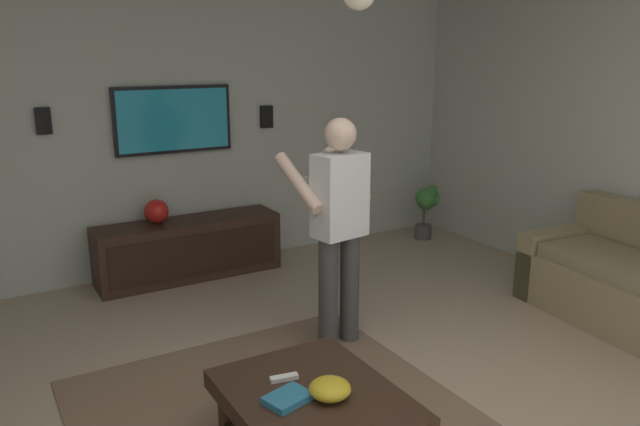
{
  "coord_description": "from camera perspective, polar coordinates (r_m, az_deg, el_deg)",
  "views": [
    {
      "loc": [
        -2.24,
        1.6,
        2.07
      ],
      "look_at": [
        0.88,
        -0.25,
        1.11
      ],
      "focal_mm": 34.57,
      "sensor_mm": 36.0,
      "label": 1
    }
  ],
  "objects": [
    {
      "name": "book",
      "position": [
        3.16,
        -3.0,
        -16.76
      ],
      "size": [
        0.21,
        0.25,
        0.04
      ],
      "primitive_type": "cube",
      "rotation": [
        0.0,
        0.0,
        4.98
      ],
      "color": "teal",
      "rests_on": "coffee_table"
    },
    {
      "name": "media_console",
      "position": [
        5.9,
        -12.02,
        -3.25
      ],
      "size": [
        0.45,
        1.7,
        0.55
      ],
      "rotation": [
        0.0,
        0.0,
        3.14
      ],
      "color": "#332116",
      "rests_on": "ground"
    },
    {
      "name": "person_standing",
      "position": [
        4.27,
        1.68,
        -0.63
      ],
      "size": [
        0.59,
        0.6,
        1.64
      ],
      "rotation": [
        0.0,
        0.0,
        0.15
      ],
      "color": "#3F3F3F",
      "rests_on": "ground"
    },
    {
      "name": "wall_speaker_right",
      "position": [
        5.67,
        -24.24,
        7.77
      ],
      "size": [
        0.06,
        0.12,
        0.22
      ],
      "primitive_type": "cube",
      "color": "black"
    },
    {
      "name": "remote_white",
      "position": [
        3.34,
        -3.35,
        -14.99
      ],
      "size": [
        0.07,
        0.16,
        0.02
      ],
      "primitive_type": "cube",
      "rotation": [
        0.0,
        0.0,
        1.39
      ],
      "color": "white",
      "rests_on": "coffee_table"
    },
    {
      "name": "vase_round",
      "position": [
        5.77,
        -14.91,
        0.15
      ],
      "size": [
        0.22,
        0.22,
        0.22
      ],
      "primitive_type": "sphere",
      "color": "red",
      "rests_on": "media_console"
    },
    {
      "name": "coffee_table",
      "position": [
        3.29,
        -0.6,
        -17.84
      ],
      "size": [
        1.0,
        0.8,
        0.4
      ],
      "color": "#332116",
      "rests_on": "ground"
    },
    {
      "name": "bowl",
      "position": [
        3.17,
        0.93,
        -15.96
      ],
      "size": [
        0.21,
        0.21,
        0.1
      ],
      "primitive_type": "ellipsoid",
      "color": "gold",
      "rests_on": "coffee_table"
    },
    {
      "name": "wall_speaker_left",
      "position": [
        6.25,
        -4.98,
        8.87
      ],
      "size": [
        0.06,
        0.12,
        0.22
      ],
      "primitive_type": "cube",
      "color": "black"
    },
    {
      "name": "wall_back_tv",
      "position": [
        5.95,
        -14.84,
        7.52
      ],
      "size": [
        0.1,
        6.74,
        2.73
      ],
      "primitive_type": "cube",
      "color": "#B2B7AD",
      "rests_on": "ground"
    },
    {
      "name": "tv",
      "position": [
        5.88,
        -13.41,
        8.4
      ],
      "size": [
        0.05,
        1.09,
        0.61
      ],
      "rotation": [
        0.0,
        0.0,
        3.14
      ],
      "color": "black"
    },
    {
      "name": "potted_plant_short",
      "position": [
        7.01,
        9.86,
        0.9
      ],
      "size": [
        0.28,
        0.32,
        0.63
      ],
      "color": "#4C4C51",
      "rests_on": "ground"
    }
  ]
}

